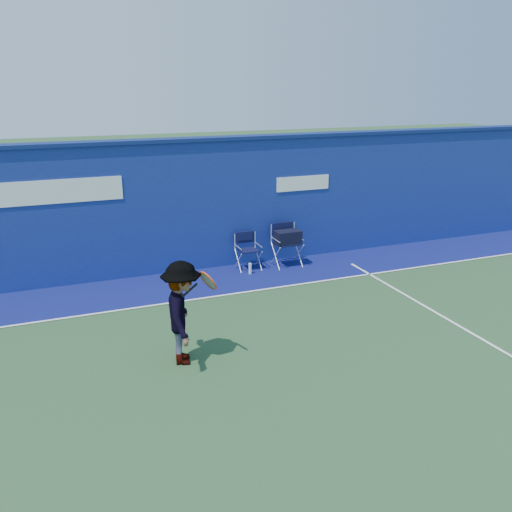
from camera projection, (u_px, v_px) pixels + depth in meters
name	position (u px, v px, depth m)	size (l,w,h in m)	color
ground	(230.00, 379.00, 8.19)	(80.00, 80.00, 0.00)	#294B28
stadium_wall	(156.00, 207.00, 12.32)	(24.00, 0.50, 3.08)	navy
out_of_bounds_strip	(170.00, 287.00, 11.83)	(24.00, 1.80, 0.01)	#0D1457
court_lines	(218.00, 360.00, 8.72)	(24.00, 12.00, 0.01)	white
directors_chair_left	(248.00, 257.00, 12.89)	(0.52, 0.48, 0.87)	silver
directors_chair_right	(287.00, 249.00, 13.08)	(0.61, 0.55, 1.02)	silver
water_bottle	(250.00, 269.00, 12.60)	(0.07, 0.07, 0.26)	white
tennis_player	(182.00, 313.00, 8.46)	(0.98, 1.20, 1.68)	#EA4738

